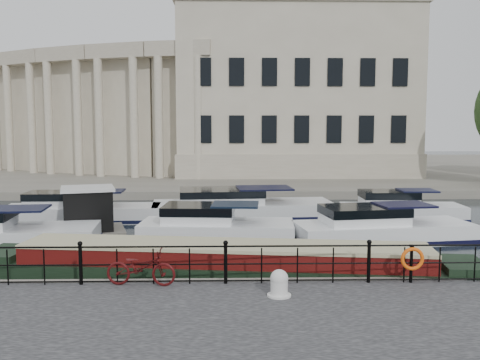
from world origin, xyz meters
name	(u,v)px	position (x,y,z in m)	size (l,w,h in m)	color
ground_plane	(226,279)	(0.00, 0.00, 0.00)	(160.00, 160.00, 0.00)	black
far_bank	(227,169)	(0.00, 39.00, 0.28)	(120.00, 42.00, 0.55)	#6B665B
railing	(226,261)	(0.00, -2.25, 1.20)	(24.14, 0.14, 1.22)	black
civic_building	(216,102)	(-1.00, 34.71, 7.04)	(53.55, 31.84, 16.85)	#ADA38C
bicycle	(141,267)	(-2.32, -2.38, 1.06)	(0.67, 1.92, 1.01)	#440C0D
mooring_bollard	(279,284)	(1.38, -3.38, 0.88)	(0.62, 0.62, 0.70)	silver
life_ring_post	(412,259)	(5.19, -2.35, 1.22)	(0.66, 0.18, 1.08)	black
narrowboat	(224,269)	(-0.06, -0.13, 0.37)	(16.24, 4.17, 1.59)	black
harbour_hut	(88,212)	(-6.31, 7.50, 0.95)	(3.76, 3.40, 2.19)	#6B665B
cabin_cruisers	(210,222)	(-0.80, 8.22, 0.37)	(26.32, 10.59, 1.99)	white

